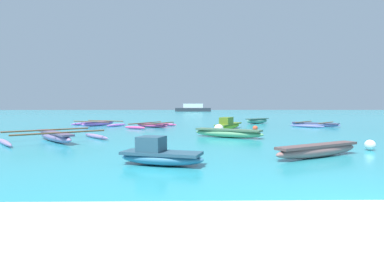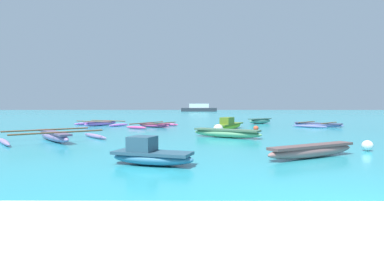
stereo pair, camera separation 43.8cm
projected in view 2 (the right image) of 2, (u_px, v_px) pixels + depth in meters
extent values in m
ellipsoid|color=#65A572|center=(227.00, 133.00, 14.66)|extent=(3.43, 2.41, 0.42)
cube|color=#44674B|center=(227.00, 130.00, 14.65)|extent=(3.17, 2.24, 0.08)
ellipsoid|color=#8B73A5|center=(53.00, 136.00, 13.26)|extent=(3.00, 3.48, 0.42)
cube|color=#594C68|center=(53.00, 132.00, 13.24)|extent=(2.77, 3.21, 0.08)
cylinder|color=brown|center=(59.00, 132.00, 12.53)|extent=(2.93, 2.44, 0.07)
cylinder|color=brown|center=(48.00, 130.00, 13.95)|extent=(2.93, 2.44, 0.07)
ellipsoid|color=#8B73A5|center=(95.00, 136.00, 14.45)|extent=(1.86, 2.19, 0.20)
ellipsoid|color=#8B73A5|center=(4.00, 142.00, 12.08)|extent=(1.86, 2.19, 0.20)
ellipsoid|color=#D94788|center=(154.00, 125.00, 21.93)|extent=(2.65, 1.94, 0.28)
cube|color=#843457|center=(154.00, 124.00, 21.92)|extent=(2.45, 1.81, 0.08)
cylinder|color=brown|center=(160.00, 123.00, 21.62)|extent=(2.01, 3.38, 0.07)
cylinder|color=brown|center=(147.00, 123.00, 22.22)|extent=(2.01, 3.38, 0.07)
ellipsoid|color=#D94788|center=(169.00, 124.00, 23.60)|extent=(1.62, 1.06, 0.20)
ellipsoid|color=#D94788|center=(136.00, 127.00, 20.27)|extent=(1.62, 1.06, 0.20)
ellipsoid|color=#6B6DA9|center=(318.00, 125.00, 22.52)|extent=(3.04, 2.97, 0.30)
cube|color=#47486A|center=(318.00, 123.00, 22.52)|extent=(2.82, 2.75, 0.08)
cylinder|color=brown|center=(329.00, 123.00, 21.93)|extent=(2.12, 2.19, 0.07)
cylinder|color=brown|center=(307.00, 122.00, 23.09)|extent=(2.12, 2.19, 0.07)
ellipsoid|color=#6B6DA9|center=(325.00, 124.00, 23.59)|extent=(1.99, 1.94, 0.20)
ellipsoid|color=#6B6DA9|center=(309.00, 126.00, 21.47)|extent=(1.99, 1.94, 0.20)
ellipsoid|color=teal|center=(152.00, 158.00, 7.85)|extent=(2.40, 1.39, 0.36)
cube|color=#2B4D62|center=(152.00, 153.00, 7.84)|extent=(2.21, 1.31, 0.08)
cube|color=#2B4D62|center=(142.00, 144.00, 7.91)|extent=(0.80, 0.81, 0.39)
ellipsoid|color=#926562|center=(312.00, 151.00, 8.95)|extent=(3.31, 2.11, 0.39)
cube|color=brown|center=(312.00, 146.00, 8.94)|extent=(3.05, 1.95, 0.08)
ellipsoid|color=#E275E6|center=(101.00, 123.00, 23.79)|extent=(2.02, 3.18, 0.33)
cube|color=#894D8B|center=(101.00, 122.00, 23.78)|extent=(1.87, 2.94, 0.08)
cylinder|color=brown|center=(108.00, 121.00, 24.44)|extent=(3.31, 1.83, 0.07)
cylinder|color=brown|center=(94.00, 122.00, 23.12)|extent=(3.31, 1.83, 0.07)
ellipsoid|color=#E275E6|center=(84.00, 124.00, 24.69)|extent=(1.18, 1.95, 0.20)
ellipsoid|color=#E275E6|center=(119.00, 125.00, 22.91)|extent=(1.18, 1.95, 0.20)
ellipsoid|color=#8EC828|center=(230.00, 126.00, 19.84)|extent=(2.45, 3.91, 0.39)
cube|color=#5A7B22|center=(230.00, 124.00, 19.83)|extent=(2.28, 3.61, 0.08)
cube|color=#5A7B22|center=(227.00, 121.00, 19.36)|extent=(1.05, 1.28, 0.43)
ellipsoid|color=#4D927D|center=(260.00, 121.00, 26.30)|extent=(2.49, 2.07, 0.46)
cube|color=#375D51|center=(260.00, 119.00, 26.29)|extent=(2.30, 1.93, 0.08)
sphere|color=white|center=(367.00, 146.00, 10.30)|extent=(0.37, 0.37, 0.37)
sphere|color=#E54C2D|center=(256.00, 128.00, 18.70)|extent=(0.32, 0.32, 0.32)
sphere|color=white|center=(218.00, 129.00, 16.51)|extent=(0.55, 0.55, 0.55)
cube|color=#2D333D|center=(199.00, 110.00, 87.07)|extent=(10.30, 2.27, 1.03)
cube|color=white|center=(199.00, 106.00, 86.98)|extent=(5.67, 1.93, 1.24)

